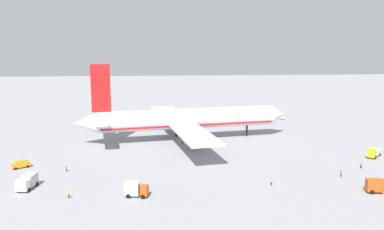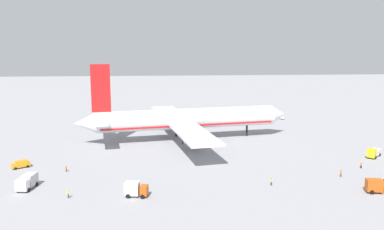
{
  "view_description": "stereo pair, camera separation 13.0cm",
  "coord_description": "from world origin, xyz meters",
  "px_view_note": "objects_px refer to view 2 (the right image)",
  "views": [
    {
      "loc": [
        -9.98,
        -127.87,
        30.78
      ],
      "look_at": [
        1.47,
        2.47,
        7.93
      ],
      "focal_mm": 36.44,
      "sensor_mm": 36.0,
      "label": 1
    },
    {
      "loc": [
        -9.85,
        -127.88,
        30.78
      ],
      "look_at": [
        1.47,
        2.47,
        7.93
      ],
      "focal_mm": 36.44,
      "sensor_mm": 36.0,
      "label": 2
    }
  ],
  "objects_px": {
    "service_truck_4": "(379,186)",
    "ground_worker_2": "(271,182)",
    "ground_worker_3": "(66,168)",
    "traffic_cone_2": "(82,121)",
    "ground_worker_1": "(361,165)",
    "airliner": "(185,119)",
    "traffic_cone_0": "(69,138)",
    "service_truck_0": "(374,152)",
    "service_van": "(21,164)",
    "traffic_cone_3": "(272,116)",
    "service_truck_2": "(135,189)",
    "ground_worker_0": "(341,173)",
    "service_truck_3": "(27,181)",
    "traffic_cone_1": "(107,118)",
    "ground_worker_5": "(68,194)",
    "baggage_cart_1": "(282,118)"
  },
  "relations": [
    {
      "from": "ground_worker_1",
      "to": "traffic_cone_0",
      "type": "xyz_separation_m",
      "value": [
        -82.44,
        40.37,
        -0.56
      ]
    },
    {
      "from": "service_van",
      "to": "ground_worker_2",
      "type": "xyz_separation_m",
      "value": [
        60.82,
        -18.35,
        -0.14
      ]
    },
    {
      "from": "service_truck_4",
      "to": "traffic_cone_0",
      "type": "relative_size",
      "value": 10.17
    },
    {
      "from": "baggage_cart_1",
      "to": "service_truck_0",
      "type": "bearing_deg",
      "value": -82.86
    },
    {
      "from": "ground_worker_2",
      "to": "ground_worker_5",
      "type": "bearing_deg",
      "value": -175.23
    },
    {
      "from": "traffic_cone_0",
      "to": "traffic_cone_1",
      "type": "bearing_deg",
      "value": 77.29
    },
    {
      "from": "service_truck_4",
      "to": "ground_worker_5",
      "type": "height_order",
      "value": "service_truck_4"
    },
    {
      "from": "ground_worker_3",
      "to": "traffic_cone_0",
      "type": "xyz_separation_m",
      "value": [
        -7.34,
        36.58,
        -0.56
      ]
    },
    {
      "from": "airliner",
      "to": "service_truck_0",
      "type": "relative_size",
      "value": 11.93
    },
    {
      "from": "airliner",
      "to": "ground_worker_0",
      "type": "distance_m",
      "value": 54.5
    },
    {
      "from": "baggage_cart_1",
      "to": "traffic_cone_1",
      "type": "xyz_separation_m",
      "value": [
        -75.4,
        7.78,
        -0.43
      ]
    },
    {
      "from": "ground_worker_1",
      "to": "traffic_cone_3",
      "type": "xyz_separation_m",
      "value": [
        -1.29,
        74.88,
        -0.56
      ]
    },
    {
      "from": "service_truck_0",
      "to": "ground_worker_0",
      "type": "xyz_separation_m",
      "value": [
        -17.18,
        -15.74,
        -0.45
      ]
    },
    {
      "from": "ground_worker_2",
      "to": "traffic_cone_1",
      "type": "height_order",
      "value": "ground_worker_2"
    },
    {
      "from": "service_van",
      "to": "traffic_cone_3",
      "type": "xyz_separation_m",
      "value": [
        86.22,
        66.88,
        -0.76
      ]
    },
    {
      "from": "service_truck_4",
      "to": "ground_worker_2",
      "type": "bearing_deg",
      "value": 163.25
    },
    {
      "from": "service_truck_2",
      "to": "traffic_cone_0",
      "type": "relative_size",
      "value": 9.21
    },
    {
      "from": "ground_worker_1",
      "to": "ground_worker_3",
      "type": "height_order",
      "value": "ground_worker_3"
    },
    {
      "from": "baggage_cart_1",
      "to": "airliner",
      "type": "bearing_deg",
      "value": -142.45
    },
    {
      "from": "ground_worker_1",
      "to": "ground_worker_3",
      "type": "relative_size",
      "value": 1.0
    },
    {
      "from": "airliner",
      "to": "ground_worker_5",
      "type": "distance_m",
      "value": 56.77
    },
    {
      "from": "service_truck_3",
      "to": "ground_worker_1",
      "type": "distance_m",
      "value": 81.2
    },
    {
      "from": "baggage_cart_1",
      "to": "traffic_cone_1",
      "type": "bearing_deg",
      "value": 174.11
    },
    {
      "from": "ground_worker_5",
      "to": "service_truck_4",
      "type": "bearing_deg",
      "value": -2.45
    },
    {
      "from": "ground_worker_0",
      "to": "traffic_cone_3",
      "type": "relative_size",
      "value": 3.25
    },
    {
      "from": "ground_worker_0",
      "to": "traffic_cone_3",
      "type": "bearing_deg",
      "value": 85.0
    },
    {
      "from": "service_truck_0",
      "to": "service_van",
      "type": "xyz_separation_m",
      "value": [
        -96.3,
        -1.54,
        -0.33
      ]
    },
    {
      "from": "service_van",
      "to": "ground_worker_2",
      "type": "bearing_deg",
      "value": -16.79
    },
    {
      "from": "service_truck_2",
      "to": "ground_worker_5",
      "type": "relative_size",
      "value": 2.85
    },
    {
      "from": "ground_worker_0",
      "to": "traffic_cone_3",
      "type": "xyz_separation_m",
      "value": [
        7.09,
        81.09,
        -0.64
      ]
    },
    {
      "from": "service_truck_2",
      "to": "service_van",
      "type": "distance_m",
      "value": 37.99
    },
    {
      "from": "airliner",
      "to": "service_truck_3",
      "type": "bearing_deg",
      "value": -131.25
    },
    {
      "from": "ground_worker_5",
      "to": "traffic_cone_3",
      "type": "relative_size",
      "value": 3.23
    },
    {
      "from": "baggage_cart_1",
      "to": "service_van",
      "type": "bearing_deg",
      "value": -145.3
    },
    {
      "from": "ground_worker_5",
      "to": "ground_worker_1",
      "type": "bearing_deg",
      "value": 11.22
    },
    {
      "from": "service_van",
      "to": "ground_worker_1",
      "type": "height_order",
      "value": "service_van"
    },
    {
      "from": "airliner",
      "to": "ground_worker_0",
      "type": "bearing_deg",
      "value": -50.01
    },
    {
      "from": "ground_worker_2",
      "to": "ground_worker_1",
      "type": "bearing_deg",
      "value": 21.2
    },
    {
      "from": "service_truck_2",
      "to": "service_truck_4",
      "type": "height_order",
      "value": "service_truck_2"
    },
    {
      "from": "airliner",
      "to": "service_truck_4",
      "type": "height_order",
      "value": "airliner"
    },
    {
      "from": "ground_worker_1",
      "to": "airliner",
      "type": "bearing_deg",
      "value": 140.75
    },
    {
      "from": "service_truck_4",
      "to": "ground_worker_2",
      "type": "distance_m",
      "value": 22.47
    },
    {
      "from": "ground_worker_3",
      "to": "traffic_cone_2",
      "type": "distance_m",
      "value": 68.98
    },
    {
      "from": "service_truck_0",
      "to": "traffic_cone_2",
      "type": "xyz_separation_m",
      "value": [
        -92.97,
        62.63,
        -1.08
      ]
    },
    {
      "from": "traffic_cone_1",
      "to": "ground_worker_0",
      "type": "bearing_deg",
      "value": -51.78
    },
    {
      "from": "baggage_cart_1",
      "to": "traffic_cone_2",
      "type": "relative_size",
      "value": 5.89
    },
    {
      "from": "service_truck_2",
      "to": "ground_worker_5",
      "type": "xyz_separation_m",
      "value": [
        -13.81,
        0.4,
        -0.75
      ]
    },
    {
      "from": "service_truck_3",
      "to": "traffic_cone_0",
      "type": "xyz_separation_m",
      "value": [
        -1.6,
        48.01,
        -1.38
      ]
    },
    {
      "from": "airliner",
      "to": "traffic_cone_0",
      "type": "relative_size",
      "value": 131.99
    },
    {
      "from": "airliner",
      "to": "ground_worker_0",
      "type": "xyz_separation_m",
      "value": [
        34.81,
        -41.49,
        -6.13
      ]
    }
  ]
}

